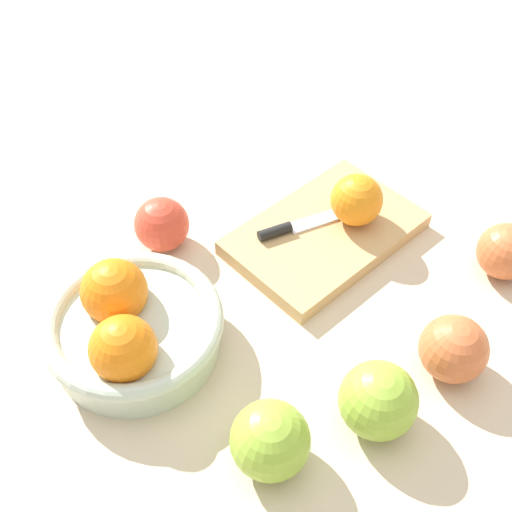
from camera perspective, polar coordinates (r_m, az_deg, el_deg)
ground_plane at (r=0.82m, az=3.37°, el=-2.18°), size 2.40×2.40×0.00m
bowl at (r=0.74m, az=-10.94°, el=-6.13°), size 0.20×0.20×0.10m
cutting_board at (r=0.86m, az=6.07°, el=1.93°), size 0.26×0.18×0.02m
orange_on_board at (r=0.85m, az=8.57°, el=5.05°), size 0.07×0.07×0.07m
knife at (r=0.85m, az=3.68°, el=2.72°), size 0.15×0.08×0.01m
apple_front_right at (r=0.86m, az=21.09°, el=0.39°), size 0.07×0.07×0.07m
apple_front_center at (r=0.74m, az=16.95°, el=-7.81°), size 0.08×0.08×0.08m
apple_front_left at (r=0.65m, az=1.25°, el=-15.88°), size 0.08×0.08×0.08m
apple_back_left at (r=0.85m, az=-8.28°, el=2.77°), size 0.07×0.07×0.07m
apple_front_left_2 at (r=0.68m, az=10.67°, el=-12.34°), size 0.08×0.08×0.08m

